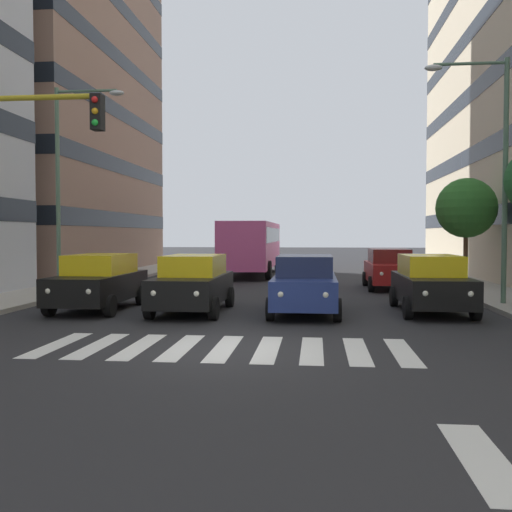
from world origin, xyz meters
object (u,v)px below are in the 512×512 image
car_3 (99,281)px  car_row2_0 (389,268)px  street_lamp_right (68,169)px  street_lamp_left (493,157)px  street_tree_2 (466,208)px  car_2 (193,283)px  car_0 (431,283)px  car_1 (305,284)px  bus_behind_traffic (252,243)px

car_3 → car_row2_0: size_ratio=1.00×
street_lamp_right → street_lamp_left: bearing=173.0°
car_row2_0 → street_tree_2: size_ratio=0.96×
street_lamp_left → car_2: bearing=12.9°
car_2 → street_lamp_left: (-9.25, -2.11, 3.93)m
car_3 → car_row2_0: bearing=-141.2°
street_lamp_left → street_tree_2: (-0.92, -6.86, -1.33)m
car_0 → car_2: size_ratio=1.00×
car_2 → street_lamp_left: 10.27m
car_row2_0 → street_lamp_right: street_lamp_right is taller
car_0 → car_2: same height
car_1 → car_row2_0: 8.82m
car_2 → car_row2_0: size_ratio=1.00×
car_3 → street_tree_2: (-13.20, -8.72, 2.60)m
bus_behind_traffic → car_0: bearing=114.9°
street_lamp_right → car_3: bearing=125.3°
car_0 → car_3: 10.13m
car_3 → street_tree_2: size_ratio=0.96×
car_1 → car_2: same height
car_0 → car_1: (3.75, 0.64, 0.00)m
car_0 → car_row2_0: (0.29, -7.48, 0.00)m
car_3 → car_row2_0: 12.61m
car_0 → street_lamp_right: size_ratio=0.58×
car_2 → car_row2_0: same height
street_lamp_left → car_3: bearing=8.6°
car_0 → street_tree_2: bearing=-110.4°
street_lamp_right → car_0: bearing=165.7°
car_3 → car_row2_0: same height
car_0 → street_lamp_left: bearing=-146.5°
car_2 → car_3: size_ratio=1.00×
car_0 → car_1: size_ratio=1.00×
bus_behind_traffic → street_lamp_left: 16.92m
car_0 → street_lamp_right: (12.74, -3.26, 3.90)m
car_3 → bus_behind_traffic: size_ratio=0.42×
car_row2_0 → car_3: bearing=38.8°
street_lamp_left → bus_behind_traffic: bearing=-56.3°
car_0 → bus_behind_traffic: 16.88m
car_2 → car_3: (3.02, -0.25, 0.00)m
car_0 → car_row2_0: size_ratio=1.00×
car_3 → street_tree_2: 16.03m
car_3 → bus_behind_traffic: (-3.02, -15.71, 0.97)m
street_lamp_right → street_tree_2: bearing=-162.3°
car_3 → street_lamp_right: (2.62, -3.69, 3.90)m
car_3 → car_row2_0: (-9.83, -7.91, 0.00)m
car_0 → car_row2_0: same height
bus_behind_traffic → street_tree_2: size_ratio=2.26×
car_0 → street_lamp_right: 13.71m
car_2 → street_lamp_right: size_ratio=0.58×
car_2 → street_lamp_left: size_ratio=0.57×
bus_behind_traffic → street_lamp_right: bearing=64.9°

